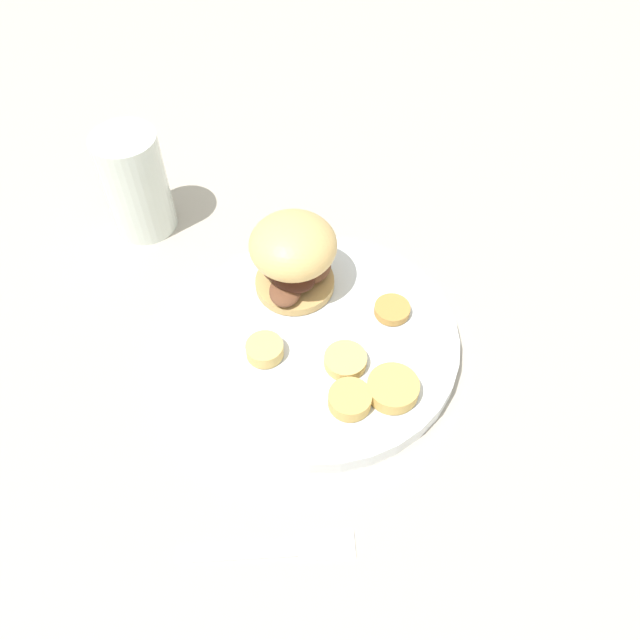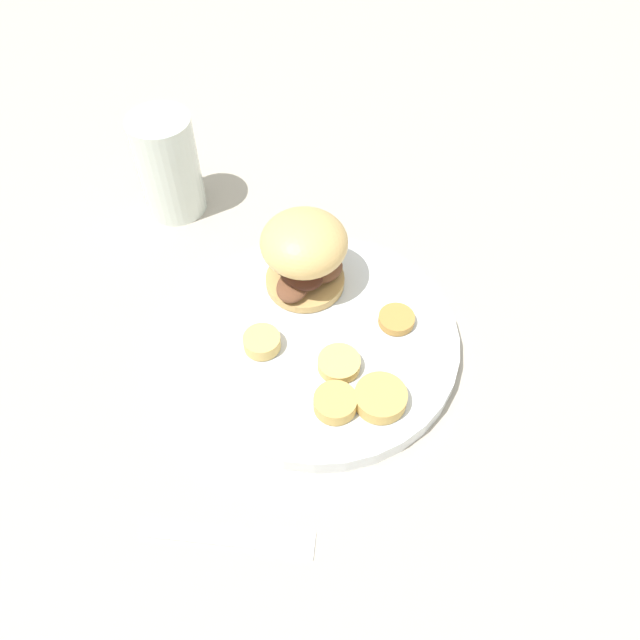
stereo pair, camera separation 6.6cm
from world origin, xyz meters
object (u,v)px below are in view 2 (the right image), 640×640
at_px(dinner_plate, 320,339).
at_px(drinking_glass, 168,166).
at_px(sandwich, 304,252).
at_px(fork, 232,538).

distance_m(dinner_plate, drinking_glass, 0.30).
height_order(dinner_plate, drinking_glass, drinking_glass).
relative_size(dinner_plate, drinking_glass, 2.25).
bearing_deg(drinking_glass, dinner_plate, 165.52).
xyz_separation_m(dinner_plate, sandwich, (0.06, -0.05, 0.06)).
distance_m(sandwich, drinking_glass, 0.23).
bearing_deg(sandwich, drinking_glass, -6.13).
distance_m(dinner_plate, fork, 0.23).
relative_size(sandwich, fork, 0.70).
relative_size(dinner_plate, fork, 2.08).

